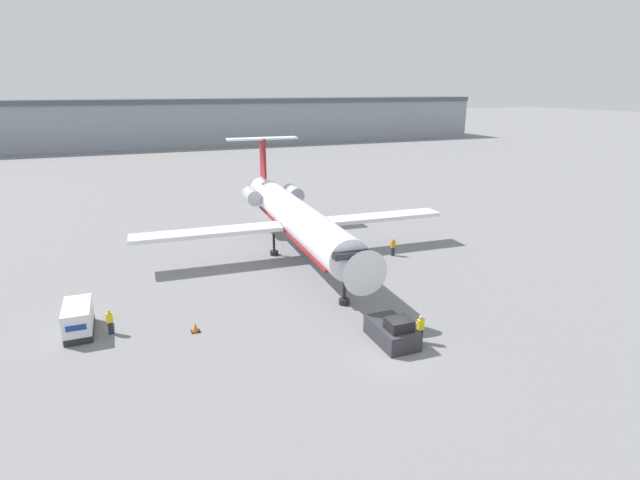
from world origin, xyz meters
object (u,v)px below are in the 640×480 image
worker_near_tug (420,328)px  worker_on_apron (110,321)px  pushback_tug (392,331)px  traffic_cone_left (195,328)px  worker_by_wing (393,247)px  airplane_main (297,218)px  luggage_cart (78,319)px

worker_near_tug → worker_on_apron: worker_near_tug is taller
pushback_tug → traffic_cone_left: size_ratio=5.98×
worker_by_wing → worker_near_tug: bearing=-113.9°
airplane_main → worker_near_tug: size_ratio=16.39×
luggage_cart → worker_near_tug: luggage_cart is taller
luggage_cart → worker_by_wing: luggage_cart is taller
pushback_tug → worker_by_wing: 16.87m
pushback_tug → worker_on_apron: bearing=155.0°
airplane_main → traffic_cone_left: bearing=-133.0°
worker_near_tug → worker_on_apron: size_ratio=1.08×
luggage_cart → worker_by_wing: bearing=13.0°
pushback_tug → worker_by_wing: (8.39, 14.64, 0.16)m
worker_near_tug → traffic_cone_left: worker_near_tug is taller
pushback_tug → luggage_cart: luggage_cart is taller
airplane_main → traffic_cone_left: 16.81m
worker_on_apron → traffic_cone_left: bearing=-18.7°
luggage_cart → traffic_cone_left: (6.97, -2.63, -0.67)m
pushback_tug → worker_on_apron: 17.97m
worker_near_tug → worker_on_apron: bearing=155.0°
luggage_cart → worker_on_apron: luggage_cart is taller
worker_by_wing → traffic_cone_left: size_ratio=2.68×
worker_by_wing → luggage_cart: bearing=-167.0°
luggage_cart → worker_by_wing: 27.26m
airplane_main → worker_near_tug: bearing=-85.3°
luggage_cart → traffic_cone_left: size_ratio=5.84×
airplane_main → worker_by_wing: (8.35, -3.27, -2.81)m
pushback_tug → luggage_cart: size_ratio=1.03×
luggage_cart → pushback_tug: bearing=-25.1°
airplane_main → worker_near_tug: (1.53, -18.63, -2.72)m
worker_near_tug → traffic_cone_left: size_ratio=2.91×
worker_on_apron → traffic_cone_left: worker_on_apron is taller
worker_near_tug → worker_by_wing: 16.80m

